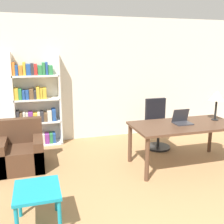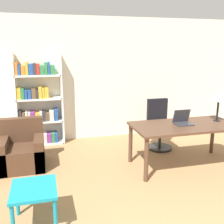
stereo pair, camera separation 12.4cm
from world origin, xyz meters
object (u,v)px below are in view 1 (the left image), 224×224
object	(u,v)px
bookshelf	(36,105)
armchair	(21,153)
office_chair	(157,126)
table_lamp	(217,96)
side_table_blue	(37,195)
laptop	(182,120)
desk	(184,129)

from	to	relation	value
bookshelf	armchair	bearing A→B (deg)	-104.73
office_chair	bookshelf	distance (m)	2.57
table_lamp	side_table_blue	size ratio (longest dim) A/B	0.96
table_lamp	side_table_blue	distance (m)	3.44
side_table_blue	armchair	bearing A→B (deg)	98.53
laptop	armchair	size ratio (longest dim) A/B	0.37
desk	laptop	xyz separation A→B (m)	(-0.02, 0.05, 0.14)
office_chair	desk	bearing A→B (deg)	-86.73
table_lamp	armchair	world-z (taller)	table_lamp
office_chair	side_table_blue	size ratio (longest dim) A/B	1.82
desk	laptop	distance (m)	0.15
desk	armchair	size ratio (longest dim) A/B	2.21
laptop	armchair	bearing A→B (deg)	167.08
desk	bookshelf	xyz separation A→B (m)	(-2.45, 1.75, 0.21)
desk	bookshelf	bearing A→B (deg)	144.44
laptop	side_table_blue	world-z (taller)	laptop
desk	table_lamp	bearing A→B (deg)	6.68
table_lamp	armchair	size ratio (longest dim) A/B	0.66
laptop	side_table_blue	bearing A→B (deg)	-156.57
bookshelf	office_chair	bearing A→B (deg)	-19.17
laptop	side_table_blue	size ratio (longest dim) A/B	0.54
side_table_blue	armchair	world-z (taller)	armchair
laptop	bookshelf	size ratio (longest dim) A/B	0.16
side_table_blue	office_chair	bearing A→B (deg)	38.60
table_lamp	office_chair	xyz separation A→B (m)	(-0.73, 0.84, -0.74)
laptop	armchair	distance (m)	2.83
side_table_blue	bookshelf	world-z (taller)	bookshelf
side_table_blue	armchair	distance (m)	1.71
armchair	bookshelf	xyz separation A→B (m)	(0.28, 1.08, 0.60)
office_chair	side_table_blue	xyz separation A→B (m)	(-2.42, -1.94, -0.06)
table_lamp	office_chair	size ratio (longest dim) A/B	0.53
table_lamp	armchair	xyz separation A→B (m)	(-3.41, 0.59, -0.92)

